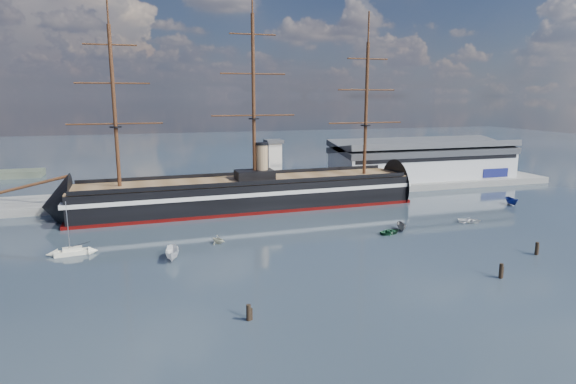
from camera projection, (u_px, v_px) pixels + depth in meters
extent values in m
plane|color=#253038|center=(299.00, 225.00, 112.31)|extent=(600.00, 600.00, 0.00)
cube|color=slate|center=(293.00, 193.00, 148.94)|extent=(180.00, 18.00, 2.00)
cube|color=#B7BABC|center=(423.00, 163.00, 165.12)|extent=(62.00, 20.00, 10.00)
cube|color=#3F4247|center=(423.00, 147.00, 164.02)|extent=(63.00, 21.00, 2.00)
cube|color=silver|center=(274.00, 167.00, 142.35)|extent=(4.00, 4.00, 14.00)
cube|color=#3F4247|center=(274.00, 141.00, 140.89)|extent=(5.00, 5.00, 1.00)
cube|color=black|center=(248.00, 194.00, 128.03)|extent=(88.42, 18.48, 7.00)
cube|color=silver|center=(247.00, 189.00, 127.80)|extent=(90.42, 18.77, 1.00)
cube|color=#460504|center=(248.00, 207.00, 128.75)|extent=(90.42, 18.73, 0.90)
cone|color=black|center=(57.00, 206.00, 114.72)|extent=(14.44, 16.07, 15.68)
cone|color=black|center=(402.00, 185.00, 141.46)|extent=(11.44, 15.98, 15.68)
cube|color=brown|center=(247.00, 180.00, 127.33)|extent=(88.38, 17.20, 0.40)
cube|color=black|center=(255.00, 175.00, 127.63)|extent=(10.17, 6.28, 2.50)
cylinder|color=tan|center=(262.00, 161.00, 127.52)|extent=(3.20, 3.20, 9.00)
cylinder|color=#381E0F|center=(29.00, 186.00, 112.10)|extent=(17.76, 1.20, 4.43)
cylinder|color=#381E0F|center=(114.00, 108.00, 114.37)|extent=(0.90, 0.90, 38.00)
cylinder|color=#381E0F|center=(254.00, 99.00, 123.75)|extent=(0.90, 0.90, 42.00)
cylinder|color=#381E0F|center=(366.00, 110.00, 133.54)|extent=(0.90, 0.90, 36.00)
cube|color=silver|center=(73.00, 253.00, 90.96)|extent=(6.66, 2.74, 0.86)
cube|color=silver|center=(72.00, 249.00, 90.83)|extent=(3.60, 1.83, 0.69)
cylinder|color=#B2B2B7|center=(68.00, 226.00, 89.83)|extent=(0.14, 0.14, 9.48)
imported|color=white|center=(173.00, 260.00, 88.16)|extent=(7.42, 3.45, 2.86)
imported|color=#215836|center=(391.00, 234.00, 104.82)|extent=(1.95, 3.34, 1.46)
imported|color=slate|center=(401.00, 230.00, 107.47)|extent=(5.63, 3.39, 2.12)
imported|color=beige|center=(218.00, 243.00, 98.02)|extent=(5.75, 4.95, 1.97)
imported|color=white|center=(469.00, 223.00, 114.12)|extent=(2.60, 3.45, 1.50)
imported|color=navy|center=(511.00, 205.00, 132.76)|extent=(6.58, 3.66, 2.49)
cylinder|color=black|center=(249.00, 320.00, 64.38)|extent=(0.64, 0.64, 2.94)
cylinder|color=black|center=(500.00, 278.00, 79.33)|extent=(0.64, 0.64, 3.21)
cylinder|color=black|center=(536.00, 255.00, 91.05)|extent=(0.64, 0.64, 3.16)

